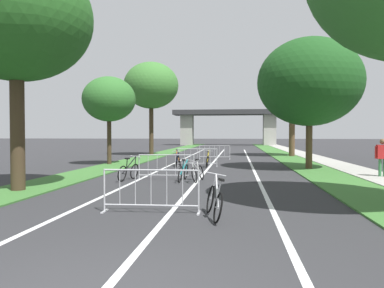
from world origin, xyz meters
The scene contains 24 objects.
grass_verge_left centered at (-5.59, 29.42, 0.03)m, with size 2.23×71.91×0.05m, color #386B2D.
grass_verge_right centered at (5.59, 29.42, 0.03)m, with size 2.23×71.91×0.05m, color #386B2D.
sidewalk_path_right centered at (7.65, 29.42, 0.04)m, with size 1.88×71.91×0.08m, color #9E9B93.
lane_stripe_center centered at (0.00, 20.80, 0.00)m, with size 0.14×41.60×0.01m, color silver.
lane_stripe_right_lane centered at (2.46, 20.80, 0.00)m, with size 0.14×41.60×0.01m, color silver.
lane_stripe_left_lane centered at (-2.46, 20.80, 0.00)m, with size 0.14×41.60×0.01m, color silver.
overpass_bridge centered at (0.00, 59.43, 4.27)m, with size 18.49×4.33×6.00m.
tree_left_pine_near centered at (-5.60, 7.48, 5.70)m, with size 4.92×4.92×7.82m.
tree_left_pine_far centered at (-6.27, 18.16, 4.04)m, with size 3.26×3.26×5.45m.
tree_left_oak_mid centered at (-6.06, 28.54, 6.23)m, with size 4.87×4.87×8.33m.
tree_right_maple_mid centered at (5.43, 16.56, 4.68)m, with size 5.54×5.54×7.04m.
tree_right_oak_near centered at (6.18, 28.08, 6.36)m, with size 5.27×5.27×8.64m.
crowd_barrier_nearest centered at (-0.47, 4.78, 0.52)m, with size 2.38×0.52×1.05m.
crowd_barrier_second centered at (-1.34, 11.22, 0.52)m, with size 2.38×0.57×1.05m.
crowd_barrier_third centered at (-0.74, 17.67, 0.52)m, with size 2.38×0.54×1.05m.
crowd_barrier_fourth centered at (-0.11, 24.12, 0.52)m, with size 2.38×0.56×1.05m.
bicycle_teal_0 centered at (-0.56, 10.81, 0.37)m, with size 0.53×1.73×0.91m.
bicycle_orange_1 centered at (-1.92, 18.09, 0.38)m, with size 0.74×1.71×0.99m.
bicycle_silver_2 centered at (1.08, 4.41, 0.38)m, with size 0.56×1.73×1.00m.
bicycle_yellow_3 centered at (-0.10, 17.13, 0.38)m, with size 0.47×1.66×0.97m.
bicycle_white_4 centered at (0.02, 10.81, 0.35)m, with size 0.65×1.65×0.89m.
bicycle_blue_5 centered at (-1.90, 17.31, 0.36)m, with size 0.52×1.62×0.91m.
bicycle_black_6 centered at (-2.82, 10.76, 0.37)m, with size 0.70×1.62×1.00m.
pedestrian_with_backpack centered at (7.78, 12.81, 1.03)m, with size 0.61×0.30×1.70m.
Camera 1 is at (1.58, -3.88, 1.89)m, focal length 34.56 mm.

